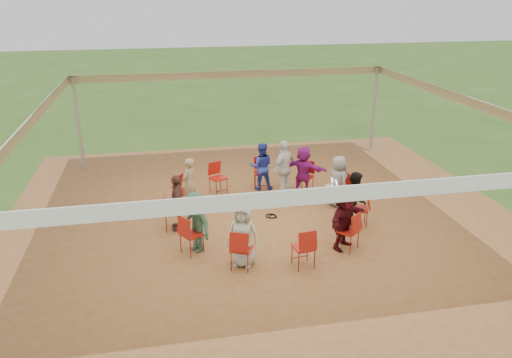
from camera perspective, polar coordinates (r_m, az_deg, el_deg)
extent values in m
plane|color=#305219|center=(12.70, 1.13, -4.86)|extent=(80.00, 80.00, 0.00)
plane|color=brown|center=(12.70, 1.13, -4.83)|extent=(13.00, 13.00, 0.00)
cylinder|color=#B2B2B7|center=(16.84, -19.65, 5.91)|extent=(0.12, 0.12, 3.00)
cylinder|color=#B2B2B7|center=(18.26, 13.34, 7.67)|extent=(0.12, 0.12, 3.00)
plane|color=white|center=(11.71, 1.24, 8.47)|extent=(10.30, 10.30, 0.00)
cube|color=white|center=(7.02, 10.34, -1.64)|extent=(10.30, 0.03, 0.24)
cube|color=white|center=(16.70, -2.66, 11.84)|extent=(10.30, 0.03, 0.24)
cube|color=white|center=(11.77, -24.21, 6.10)|extent=(0.03, 10.30, 0.24)
cube|color=white|center=(13.77, 22.88, 8.24)|extent=(0.03, 10.30, 0.24)
imported|color=gray|center=(13.51, 9.36, -0.25)|extent=(0.56, 0.76, 1.40)
imported|color=#931980|center=(14.23, 5.44, 1.06)|extent=(1.30, 1.23, 1.40)
imported|color=#24359B|center=(14.44, 0.61, 1.46)|extent=(0.73, 0.49, 1.40)
imported|color=#8B7D59|center=(13.28, -7.68, -0.52)|extent=(0.56, 0.61, 1.40)
imported|color=brown|center=(12.18, -8.97, -2.64)|extent=(0.43, 0.83, 1.40)
imported|color=#284D36|center=(11.12, -6.93, -4.93)|extent=(0.86, 1.01, 1.40)
imported|color=#ADAB99|center=(10.49, -1.49, -6.45)|extent=(0.78, 0.64, 1.40)
imported|color=#3A070D|center=(11.34, 10.00, -4.57)|extent=(1.31, 1.21, 1.40)
imported|color=black|center=(12.45, 11.25, -2.27)|extent=(0.57, 0.77, 1.40)
imported|color=silver|center=(13.99, 3.24, 1.25)|extent=(1.04, 0.97, 1.62)
torus|color=black|center=(12.94, 1.72, -4.24)|extent=(0.36, 0.36, 0.03)
torus|color=black|center=(12.92, 1.93, -4.30)|extent=(0.29, 0.29, 0.03)
cube|color=#B7B7BC|center=(13.42, 8.57, -0.82)|extent=(0.30, 0.37, 0.01)
cube|color=#B7B7BC|center=(13.44, 8.98, -0.31)|extent=(0.15, 0.32, 0.21)
cube|color=#CCE0FF|center=(13.44, 8.95, -0.32)|extent=(0.12, 0.28, 0.17)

